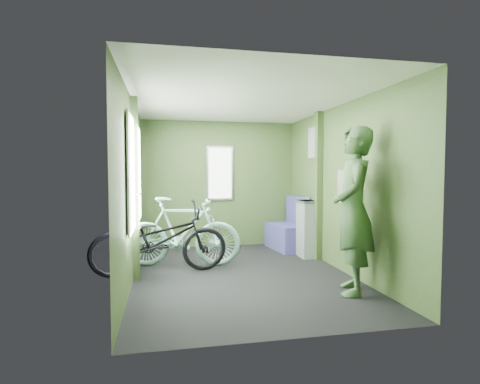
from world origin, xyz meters
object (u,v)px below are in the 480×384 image
Objects in this scene: bicycle_mint at (182,267)px; waste_box at (308,229)px; bicycle_black at (161,275)px; passenger at (353,210)px; bench_seat at (288,234)px.

waste_box is (2.03, 0.24, 0.46)m from bicycle_mint.
bicycle_black is 2.63m from passenger.
passenger is 2.06× the size of waste_box.
passenger is (1.84, -1.56, 0.94)m from bicycle_mint.
passenger is (2.14, -1.19, 0.94)m from bicycle_black.
bicycle_mint is 1.79× the size of bench_seat.
bicycle_mint is 1.85× the size of waste_box.
bench_seat is (2.21, 1.27, 0.28)m from bicycle_black.
bicycle_mint reaches higher than bicycle_black.
passenger is 2.54m from bench_seat.
bench_seat is (-0.11, 0.65, -0.18)m from waste_box.
bicycle_mint is 2.59m from passenger.
waste_box is at bearing -73.81° from bicycle_mint.
bicycle_mint is at bearing -108.49° from passenger.
bench_seat is at bearing -67.89° from bicycle_black.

